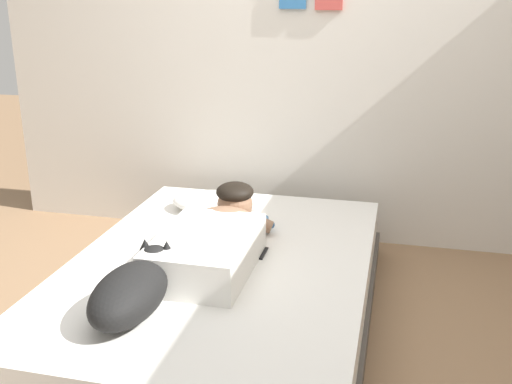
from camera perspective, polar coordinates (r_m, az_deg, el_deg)
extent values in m
plane|color=#8C6B4C|center=(2.85, -0.14, -14.85)|extent=(12.30, 12.30, 0.00)
cube|color=silver|center=(3.84, 5.23, 13.68)|extent=(4.15, 0.10, 2.50)
cube|color=#4C4742|center=(3.03, -3.31, -11.18)|extent=(1.44, 2.09, 0.14)
cube|color=white|center=(2.94, -3.37, -8.27)|extent=(1.40, 2.03, 0.21)
ellipsoid|color=white|center=(3.51, -3.86, -0.99)|extent=(0.52, 0.32, 0.11)
cube|color=white|center=(2.76, -4.79, -5.73)|extent=(0.42, 0.64, 0.18)
ellipsoid|color=#8C664C|center=(3.06, -2.81, -2.87)|extent=(0.32, 0.20, 0.16)
sphere|color=#8C664C|center=(3.19, -2.01, -1.18)|extent=(0.19, 0.19, 0.19)
ellipsoid|color=black|center=(3.16, -2.03, 0.01)|extent=(0.20, 0.20, 0.10)
cylinder|color=#8C664C|center=(3.22, -3.81, -2.33)|extent=(0.23, 0.07, 0.14)
cylinder|color=#8C664C|center=(3.17, -0.35, -2.64)|extent=(0.23, 0.07, 0.14)
ellipsoid|color=black|center=(2.42, -11.99, -9.49)|extent=(0.26, 0.48, 0.20)
sphere|color=black|center=(2.63, -9.62, -6.58)|extent=(0.15, 0.15, 0.15)
cone|color=black|center=(2.63, -10.52, -4.90)|extent=(0.05, 0.05, 0.05)
cone|color=black|center=(2.59, -8.50, -5.13)|extent=(0.05, 0.05, 0.05)
cylinder|color=teal|center=(3.23, 0.41, -3.04)|extent=(0.09, 0.09, 0.07)
torus|color=teal|center=(3.22, 1.40, -3.12)|extent=(0.05, 0.01, 0.05)
cube|color=black|center=(2.96, 0.27, -5.81)|extent=(0.07, 0.14, 0.01)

